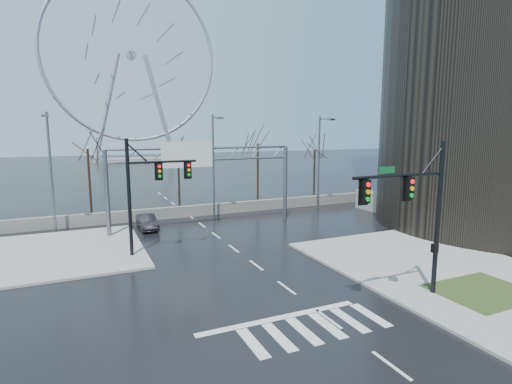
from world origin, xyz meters
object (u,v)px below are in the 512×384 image
signal_mast_far (146,186)px  ferris_wheel (132,63)px  signal_mast_near (420,205)px  sign_gantry (200,169)px  car (147,222)px

signal_mast_far → ferris_wheel: size_ratio=0.16×
signal_mast_near → ferris_wheel: size_ratio=0.16×
sign_gantry → ferris_wheel: size_ratio=0.32×
car → signal_mast_near: bearing=-65.7°
ferris_wheel → car: (-9.77, -78.47, -25.49)m
ferris_wheel → car: ferris_wheel is taller
signal_mast_far → car: 8.72m
signal_mast_near → signal_mast_far: bearing=130.3°
signal_mast_far → car: (1.10, 7.57, -4.19)m
signal_mast_near → ferris_wheel: (-0.14, 99.04, 21.26)m
signal_mast_near → sign_gantry: 19.79m
sign_gantry → ferris_wheel: (5.38, 80.04, 20.95)m
signal_mast_far → car: size_ratio=2.05×
signal_mast_far → sign_gantry: (5.49, 6.00, 0.35)m
signal_mast_far → ferris_wheel: bearing=82.8°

